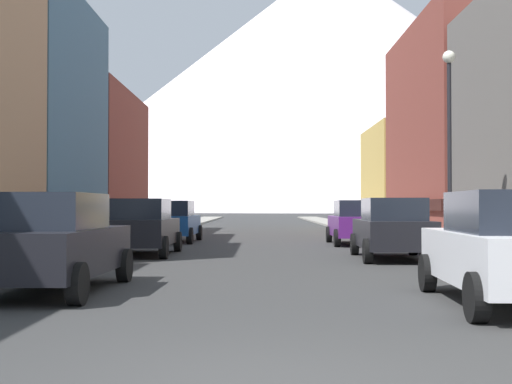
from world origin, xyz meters
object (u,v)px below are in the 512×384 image
Objects in this scene: car_right_0 at (509,248)px; potted_plant_0 at (511,239)px; car_right_2 at (356,222)px; pedestrian_1 at (93,222)px; car_left_0 at (52,242)px; car_left_1 at (142,227)px; streetlamp_right at (449,121)px; car_left_2 at (173,221)px; pedestrian_2 at (110,222)px; car_right_1 at (392,228)px; pedestrian_0 at (11,230)px.

potted_plant_0 is (3.20, 8.59, -0.27)m from car_right_0.
pedestrian_1 is at bearing -167.29° from car_right_2.
car_left_0 is 16.99m from car_right_2.
streetlamp_right reaches higher than car_left_1.
car_left_2 is (-0.00, 17.06, 0.00)m from car_left_0.
car_left_1 is 9.63m from car_right_2.
pedestrian_1 reaches higher than car_left_0.
car_right_2 is at bearing -3.11° from pedestrian_2.
car_left_1 and car_right_1 have the same top height.
car_right_2 is 10.30m from pedestrian_1.
potted_plant_0 is at bearing 10.25° from pedestrian_0.
car_left_0 is 1.00× the size of car_right_1.
streetlamp_right is (1.55, -7.99, 3.09)m from car_right_2.
car_left_1 is 13.26m from car_right_0.
car_right_1 is at bearing 89.99° from car_right_0.
car_left_2 is 2.70× the size of pedestrian_2.
car_left_1 is at bearing -142.10° from car_right_2.
car_right_0 is 1.02× the size of car_right_2.
pedestrian_2 is (-10.05, 0.55, 0.01)m from car_right_2.
pedestrian_2 reaches higher than car_right_1.
potted_plant_0 is (3.20, -8.20, -0.27)m from car_right_2.
car_left_2 is at bearing 28.43° from pedestrian_2.
car_left_0 is 4.76× the size of potted_plant_0.
car_right_0 is 17.66m from pedestrian_1.
pedestrian_0 reaches higher than car_left_1.
car_right_0 is 9.25m from car_right_1.
car_right_1 is (7.60, -9.41, 0.00)m from car_left_2.
pedestrian_0 reaches higher than car_right_2.
car_left_2 is 7.83m from car_right_2.
streetlamp_right is (-1.65, 0.21, 3.36)m from potted_plant_0.
car_left_1 and car_left_2 have the same top height.
car_right_0 is (7.60, -1.60, 0.00)m from car_left_0.
car_left_1 is 9.88m from streetlamp_right.
pedestrian_0 is at bearing -133.48° from car_right_2.
pedestrian_0 is (-10.05, -3.06, 0.06)m from car_right_1.
car_right_2 is 4.73× the size of potted_plant_0.
car_right_2 is (7.60, 15.19, 0.00)m from car_left_0.
pedestrian_0 is (-10.05, 6.19, 0.06)m from car_right_0.
pedestrian_2 is at bearing 90.00° from pedestrian_0.
pedestrian_1 reaches higher than car_left_1.
pedestrian_0 is at bearing -117.63° from car_left_1.
pedestrian_1 is at bearing 153.74° from streetlamp_right.
potted_plant_0 is at bearing -33.43° from pedestrian_2.
car_left_1 is 6.91m from pedestrian_2.
pedestrian_0 reaches higher than car_right_1.
potted_plant_0 is 3.75m from streetlamp_right.
car_left_1 is (0.00, 9.28, 0.00)m from car_left_0.
car_left_0 is 1.01× the size of car_left_1.
car_right_1 is (0.00, 9.25, 0.00)m from car_right_0.
car_right_2 is 2.54× the size of pedestrian_0.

